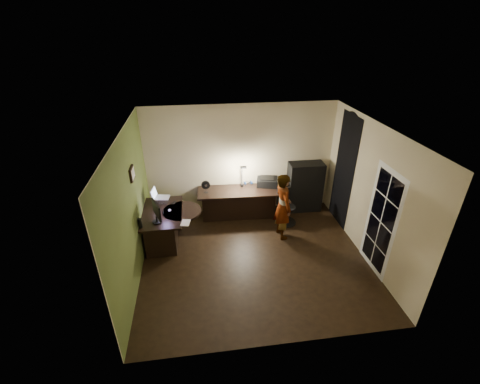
{
  "coord_description": "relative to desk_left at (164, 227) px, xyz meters",
  "views": [
    {
      "loc": [
        -1.0,
        -5.06,
        4.3
      ],
      "look_at": [
        -0.15,
        1.05,
        1.0
      ],
      "focal_mm": 24.0,
      "sensor_mm": 36.0,
      "label": 1
    }
  ],
  "objects": [
    {
      "name": "monitor",
      "position": [
        -0.07,
        -0.38,
        0.55
      ],
      "size": [
        0.27,
        0.48,
        0.32
      ],
      "primitive_type": "cube",
      "rotation": [
        0.0,
        0.0,
        0.38
      ],
      "color": "black",
      "rests_on": "desk_left"
    },
    {
      "name": "ceiling",
      "position": [
        1.83,
        -0.83,
        2.32
      ],
      "size": [
        4.5,
        4.0,
        0.01
      ],
      "primitive_type": "cube",
      "color": "silver",
      "rests_on": "floor"
    },
    {
      "name": "wall_right",
      "position": [
        4.08,
        -0.83,
        0.97
      ],
      "size": [
        0.01,
        4.0,
        2.7
      ],
      "primitive_type": "cube",
      "color": "beige",
      "rests_on": "floor"
    },
    {
      "name": "phone",
      "position": [
        0.23,
        0.34,
        0.4
      ],
      "size": [
        0.11,
        0.14,
        0.01
      ],
      "primitive_type": "cube",
      "rotation": [
        0.0,
        0.0,
        -0.36
      ],
      "color": "black",
      "rests_on": "desk_left"
    },
    {
      "name": "floor",
      "position": [
        1.83,
        -0.83,
        -0.39
      ],
      "size": [
        4.5,
        4.0,
        0.01
      ],
      "primitive_type": "cube",
      "color": "black",
      "rests_on": "ground"
    },
    {
      "name": "pen",
      "position": [
        0.03,
        -0.02,
        0.4
      ],
      "size": [
        0.03,
        0.15,
        0.01
      ],
      "primitive_type": "cube",
      "rotation": [
        0.0,
        0.0,
        0.1
      ],
      "color": "black",
      "rests_on": "desk_left"
    },
    {
      "name": "laptop_stand",
      "position": [
        -0.02,
        0.41,
        0.44
      ],
      "size": [
        0.3,
        0.27,
        0.11
      ],
      "primitive_type": "cube",
      "rotation": [
        0.0,
        0.0,
        -0.23
      ],
      "color": "silver",
      "rests_on": "desk_left"
    },
    {
      "name": "printer",
      "position": [
        2.46,
        0.98,
        0.45
      ],
      "size": [
        0.57,
        0.49,
        0.22
      ],
      "primitive_type": "cube",
      "rotation": [
        0.0,
        0.0,
        -0.24
      ],
      "color": "black",
      "rests_on": "desk_right"
    },
    {
      "name": "speaker",
      "position": [
        -0.36,
        -0.54,
        0.49
      ],
      "size": [
        0.09,
        0.09,
        0.2
      ],
      "primitive_type": "cylinder",
      "rotation": [
        0.0,
        0.0,
        -0.24
      ],
      "color": "black",
      "rests_on": "desk_left"
    },
    {
      "name": "headphones",
      "position": [
        2.01,
        1.11,
        0.39
      ],
      "size": [
        0.22,
        0.15,
        0.1
      ],
      "primitive_type": "cube",
      "rotation": [
        0.0,
        0.0,
        0.35
      ],
      "color": "navy",
      "rests_on": "desk_right"
    },
    {
      "name": "arched_doorway",
      "position": [
        4.07,
        0.32,
        0.92
      ],
      "size": [
        0.01,
        0.9,
        2.6
      ],
      "primitive_type": "cube",
      "color": "black",
      "rests_on": "floor"
    },
    {
      "name": "laptop",
      "position": [
        -0.02,
        0.41,
        0.62
      ],
      "size": [
        0.38,
        0.37,
        0.23
      ],
      "primitive_type": "cube",
      "rotation": [
        0.0,
        0.0,
        -0.16
      ],
      "color": "silver",
      "rests_on": "laptop_stand"
    },
    {
      "name": "green_wall_overlay",
      "position": [
        -0.41,
        -0.83,
        0.97
      ],
      "size": [
        0.0,
        4.0,
        2.7
      ],
      "primitive_type": "cube",
      "color": "#516329",
      "rests_on": "floor"
    },
    {
      "name": "notepad",
      "position": [
        0.49,
        -0.5,
        0.4
      ],
      "size": [
        0.21,
        0.26,
        0.01
      ],
      "primitive_type": "cube",
      "rotation": [
        0.0,
        0.0,
        -0.2
      ],
      "color": "silver",
      "rests_on": "desk_left"
    },
    {
      "name": "desk_right",
      "position": [
        1.73,
        0.8,
        -0.02
      ],
      "size": [
        1.98,
        0.76,
        0.73
      ],
      "primitive_type": "cube",
      "rotation": [
        0.0,
        0.0,
        -0.04
      ],
      "color": "black",
      "rests_on": "floor"
    },
    {
      "name": "office_chair",
      "position": [
        2.82,
        0.37,
        0.04
      ],
      "size": [
        0.59,
        0.59,
        0.84
      ],
      "primitive_type": "cube",
      "rotation": [
        0.0,
        0.0,
        0.32
      ],
      "color": "black",
      "rests_on": "floor"
    },
    {
      "name": "french_door",
      "position": [
        4.07,
        -1.38,
        0.67
      ],
      "size": [
        0.02,
        0.92,
        2.1
      ],
      "primitive_type": "cube",
      "color": "white",
      "rests_on": "floor"
    },
    {
      "name": "mouse",
      "position": [
        0.16,
        0.01,
        0.41
      ],
      "size": [
        0.09,
        0.11,
        0.04
      ],
      "primitive_type": "ellipsoid",
      "rotation": [
        0.0,
        0.0,
        -0.3
      ],
      "color": "silver",
      "rests_on": "desk_left"
    },
    {
      "name": "wall_front",
      "position": [
        1.83,
        -2.83,
        0.97
      ],
      "size": [
        4.5,
        0.01,
        2.7
      ],
      "primitive_type": "cube",
      "color": "beige",
      "rests_on": "floor"
    },
    {
      "name": "cabinet",
      "position": [
        3.42,
        0.95,
        0.25
      ],
      "size": [
        0.85,
        0.44,
        1.27
      ],
      "primitive_type": "cube",
      "rotation": [
        0.0,
        0.0,
        -0.02
      ],
      "color": "black",
      "rests_on": "floor"
    },
    {
      "name": "desk_left",
      "position": [
        0.0,
        0.0,
        0.0
      ],
      "size": [
        0.82,
        1.33,
        0.77
      ],
      "primitive_type": "cube",
      "rotation": [
        0.0,
        0.0,
        0.01
      ],
      "color": "black",
      "rests_on": "floor"
    },
    {
      "name": "person",
      "position": [
        2.57,
        -0.12,
        0.38
      ],
      "size": [
        0.45,
        0.6,
        1.52
      ],
      "primitive_type": "imported",
      "rotation": [
        0.0,
        0.0,
        1.75
      ],
      "color": "#D8A88C",
      "rests_on": "floor"
    },
    {
      "name": "framed_picture",
      "position": [
        -0.39,
        -0.38,
        1.47
      ],
      "size": [
        0.04,
        0.3,
        0.25
      ],
      "primitive_type": "cube",
      "color": "black",
      "rests_on": "wall_left"
    },
    {
      "name": "desk_fan",
      "position": [
        0.95,
        0.81,
        0.5
      ],
      "size": [
        0.21,
        0.13,
        0.31
      ],
      "primitive_type": "cube",
      "rotation": [
        0.0,
        0.0,
        0.12
      ],
      "color": "black",
      "rests_on": "desk_right"
    },
    {
      "name": "wall_back",
      "position": [
        1.83,
        1.18,
        0.97
      ],
      "size": [
        4.5,
        0.01,
        2.7
      ],
      "primitive_type": "cube",
      "color": "beige",
      "rests_on": "floor"
    },
    {
      "name": "wall_left",
      "position": [
        -0.42,
        -0.83,
        0.97
      ],
      "size": [
        0.01,
        4.0,
        2.7
      ],
      "primitive_type": "cube",
      "color": "beige",
      "rests_on": "floor"
    },
    {
      "name": "desk_lamp",
      "position": [
        1.83,
        1.0,
        0.68
      ],
      "size": [
        0.21,
        0.33,
        0.68
      ],
      "primitive_type": "cube",
      "rotation": [
        0.0,
        0.0,
        0.17
      ],
      "color": "black",
      "rests_on": "desk_right"
    }
  ]
}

